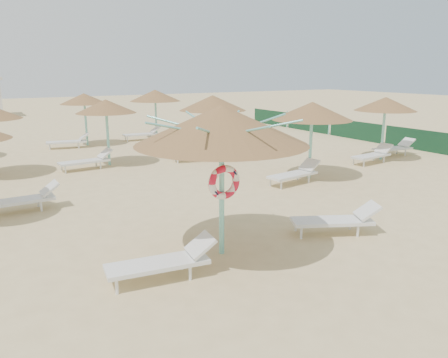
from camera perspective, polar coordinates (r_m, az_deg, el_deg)
ground at (r=9.45m, az=2.68°, el=-9.49°), size 120.00×120.00×0.00m
main_palapa at (r=8.66m, az=-0.32°, el=7.00°), size 3.48×3.48×3.12m
lounger_main_a at (r=8.26m, az=-7.76°, el=-10.57°), size 2.08×0.86×0.73m
lounger_main_b at (r=10.66m, az=14.62°, el=-5.14°), size 2.09×1.42×0.74m
palapa_field at (r=18.64m, az=-9.97°, el=9.32°), size 20.54×14.63×2.72m
windbreak_fence at (r=25.67m, az=16.86°, el=6.10°), size 0.08×19.84×1.10m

